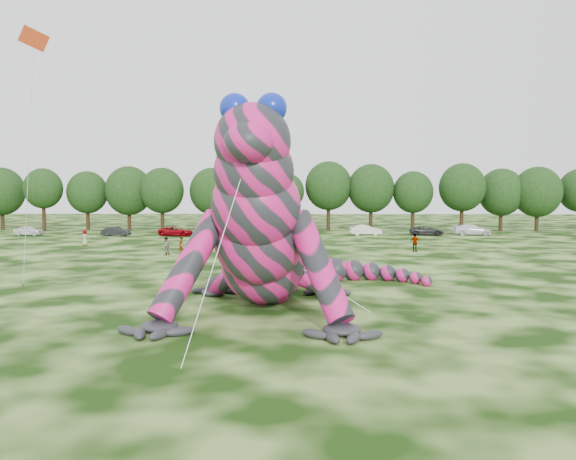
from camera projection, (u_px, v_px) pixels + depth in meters
The scene contains 30 objects.
ground at pixel (232, 315), 27.23m from camera, with size 240.00×240.00×0.00m, color #16330A.
inflatable_gecko at pixel (266, 207), 29.95m from camera, with size 17.46×20.74×10.37m, color #CC186F, non-canonical shape.
flying_kite at pixel (33, 59), 30.13m from camera, with size 4.06×5.21×15.23m.
tree_2 at pixel (2, 199), 86.57m from camera, with size 7.04×6.34×9.64m, color black, non-canonical shape.
tree_3 at pixel (43, 199), 84.70m from camera, with size 5.81×5.23×9.44m, color black, non-canonical shape.
tree_4 at pixel (87, 201), 86.20m from camera, with size 6.22×5.60×9.06m, color black, non-canonical shape.
tree_5 at pixel (129, 198), 85.74m from camera, with size 7.16×6.44×9.80m, color black, non-canonical shape.
tree_6 at pixel (162, 199), 83.86m from camera, with size 6.52×5.86×9.49m, color black, non-canonical shape.
tree_7 at pixel (212, 199), 83.80m from camera, with size 6.68×6.01×9.48m, color black, non-canonical shape.
tree_8 at pixel (251, 201), 83.85m from camera, with size 6.14×5.53×8.94m, color black, non-canonical shape.
tree_9 at pixel (287, 202), 84.09m from camera, with size 5.27×4.74×8.68m, color black, non-canonical shape.
tree_10 at pixel (328, 196), 85.09m from camera, with size 7.09×6.38×10.50m, color black, non-canonical shape.
tree_11 at pixel (371, 197), 84.57m from camera, with size 7.01×6.31×10.07m, color black, non-canonical shape.
tree_12 at pixel (413, 201), 84.00m from camera, with size 5.99×5.39×8.97m, color black, non-canonical shape.
tree_13 at pixel (462, 197), 83.17m from camera, with size 6.83×6.15×10.13m, color black, non-canonical shape.
tree_14 at pixel (501, 200), 84.63m from camera, with size 6.82×6.14×9.40m, color black, non-canonical shape.
tree_15 at pixel (537, 199), 83.55m from camera, with size 7.17×6.45×9.63m, color black, non-canonical shape.
car_0 at pixel (29, 231), 75.89m from camera, with size 1.55×3.86×1.32m, color white.
car_1 at pixel (116, 231), 74.55m from camera, with size 1.32×3.80×1.25m, color black.
car_2 at pixel (176, 231), 74.87m from camera, with size 2.13×4.62×1.29m, color #91040C.
car_3 at pixel (234, 231), 74.21m from camera, with size 2.09×5.14×1.49m, color #A6AAAF.
car_4 at pixel (277, 230), 76.23m from camera, with size 1.77×4.40×1.50m, color #11124E.
car_5 at pixel (366, 230), 76.26m from camera, with size 1.50×4.30×1.42m, color silver.
car_6 at pixel (427, 231), 75.96m from camera, with size 2.11×4.58×1.27m, color #272629.
car_7 at pixel (472, 230), 76.37m from camera, with size 2.07×5.09×1.48m, color white.
spectator_1 at pixel (166, 246), 52.49m from camera, with size 0.83×0.65×1.70m, color gray.
spectator_0 at pixel (181, 246), 52.15m from camera, with size 0.63×0.42×1.74m, color gray.
spectator_4 at pixel (85, 238), 61.61m from camera, with size 0.85×0.56×1.75m, color gray.
spectator_5 at pixel (280, 254), 45.42m from camera, with size 1.68×0.54×1.82m, color gray.
spectator_3 at pixel (415, 243), 55.50m from camera, with size 1.06×0.44×1.82m, color gray.
Camera 1 is at (3.38, -26.80, 6.02)m, focal length 35.00 mm.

